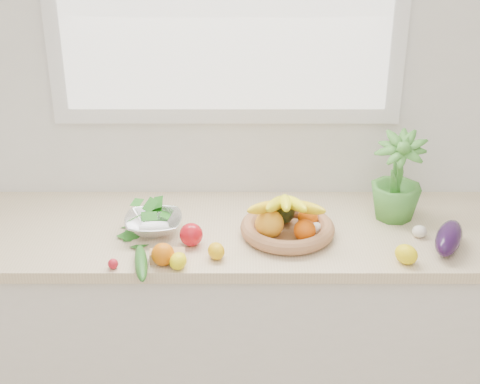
{
  "coord_description": "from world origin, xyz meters",
  "views": [
    {
      "loc": [
        0.05,
        -0.17,
        2.04
      ],
      "look_at": [
        0.05,
        1.93,
        1.05
      ],
      "focal_mm": 50.0,
      "sensor_mm": 36.0,
      "label": 1
    }
  ],
  "objects_px": {
    "apple": "(191,235)",
    "colander_with_spinach": "(153,220)",
    "potted_herb": "(397,177)",
    "cucumber": "(141,263)",
    "fruit_basket": "(287,223)",
    "eggplant": "(449,238)"
  },
  "relations": [
    {
      "from": "apple",
      "to": "colander_with_spinach",
      "type": "height_order",
      "value": "colander_with_spinach"
    },
    {
      "from": "potted_herb",
      "to": "apple",
      "type": "bearing_deg",
      "value": -164.21
    },
    {
      "from": "cucumber",
      "to": "fruit_basket",
      "type": "distance_m",
      "value": 0.53
    },
    {
      "from": "eggplant",
      "to": "colander_with_spinach",
      "type": "distance_m",
      "value": 1.01
    },
    {
      "from": "eggplant",
      "to": "potted_herb",
      "type": "xyz_separation_m",
      "value": [
        -0.14,
        0.24,
        0.12
      ]
    },
    {
      "from": "potted_herb",
      "to": "colander_with_spinach",
      "type": "bearing_deg",
      "value": -171.79
    },
    {
      "from": "eggplant",
      "to": "fruit_basket",
      "type": "xyz_separation_m",
      "value": [
        -0.54,
        0.1,
        0.01
      ]
    },
    {
      "from": "eggplant",
      "to": "apple",
      "type": "bearing_deg",
      "value": 178.05
    },
    {
      "from": "colander_with_spinach",
      "to": "potted_herb",
      "type": "bearing_deg",
      "value": 8.21
    },
    {
      "from": "apple",
      "to": "fruit_basket",
      "type": "distance_m",
      "value": 0.34
    },
    {
      "from": "cucumber",
      "to": "apple",
      "type": "bearing_deg",
      "value": 44.99
    },
    {
      "from": "cucumber",
      "to": "potted_herb",
      "type": "height_order",
      "value": "potted_herb"
    },
    {
      "from": "potted_herb",
      "to": "colander_with_spinach",
      "type": "relative_size",
      "value": 1.57
    },
    {
      "from": "fruit_basket",
      "to": "cucumber",
      "type": "bearing_deg",
      "value": -155.49
    },
    {
      "from": "fruit_basket",
      "to": "colander_with_spinach",
      "type": "bearing_deg",
      "value": 178.26
    },
    {
      "from": "potted_herb",
      "to": "colander_with_spinach",
      "type": "distance_m",
      "value": 0.89
    },
    {
      "from": "colander_with_spinach",
      "to": "fruit_basket",
      "type": "bearing_deg",
      "value": -1.74
    },
    {
      "from": "eggplant",
      "to": "cucumber",
      "type": "xyz_separation_m",
      "value": [
        -1.02,
        -0.12,
        -0.02
      ]
    },
    {
      "from": "cucumber",
      "to": "fruit_basket",
      "type": "height_order",
      "value": "fruit_basket"
    },
    {
      "from": "apple",
      "to": "potted_herb",
      "type": "distance_m",
      "value": 0.77
    },
    {
      "from": "apple",
      "to": "fruit_basket",
      "type": "xyz_separation_m",
      "value": [
        0.33,
        0.07,
        0.01
      ]
    },
    {
      "from": "cucumber",
      "to": "fruit_basket",
      "type": "relative_size",
      "value": 0.65
    }
  ]
}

